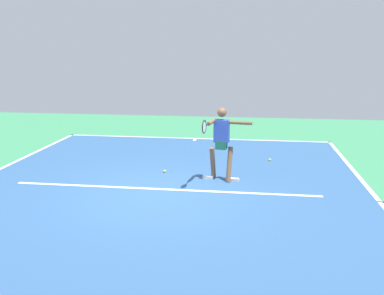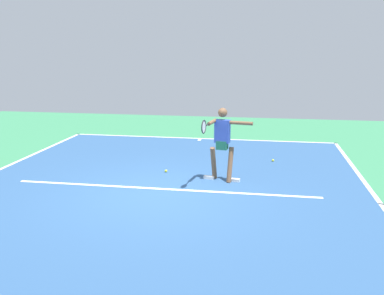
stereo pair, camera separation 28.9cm
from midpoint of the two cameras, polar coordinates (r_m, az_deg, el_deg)
The scene contains 9 objects.
ground_plane at distance 8.99m, azimuth -3.52°, elevation -6.31°, with size 21.48×21.48×0.00m, color #388456.
court_surface at distance 8.99m, azimuth -3.52°, elevation -6.30°, with size 9.05×11.75×0.00m, color #2D5484.
court_line_baseline_near at distance 14.52m, azimuth 1.72°, elevation 1.23°, with size 9.05×0.10×0.01m, color white.
court_line_sideline_left at distance 9.12m, azimuth 25.25°, elevation -7.28°, with size 0.10×11.75×0.01m, color white.
court_line_service at distance 9.31m, azimuth -3.04°, elevation -5.61°, with size 6.78×0.10×0.01m, color white.
court_line_centre_mark at distance 14.33m, azimuth 1.61°, elevation 1.07°, with size 0.10×0.30×0.01m, color white.
tennis_player at distance 9.66m, azimuth 4.94°, elevation 1.06°, with size 1.13×1.19×1.72m.
tennis_ball_near_player at distance 11.76m, azimuth 11.57°, elevation -1.72°, with size 0.07×0.07×0.07m, color yellow.
tennis_ball_near_service_line at distance 10.54m, azimuth -2.75°, elevation -3.19°, with size 0.07×0.07×0.07m, color yellow.
Camera 2 is at (-2.11, 8.23, 2.98)m, focal length 39.47 mm.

